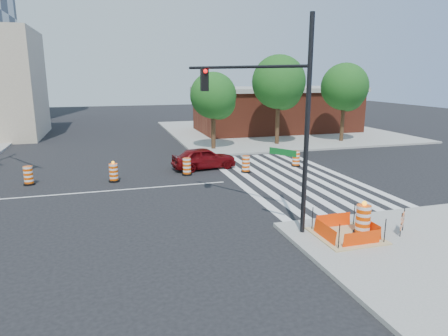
% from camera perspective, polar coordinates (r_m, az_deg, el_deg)
% --- Properties ---
extents(ground, '(120.00, 120.00, 0.00)m').
position_cam_1_polar(ground, '(21.51, -18.30, -3.29)').
color(ground, black).
rests_on(ground, ground).
extents(sidewalk_ne, '(22.00, 22.00, 0.15)m').
position_cam_1_polar(sidewalk_ne, '(42.66, 7.36, 5.28)').
color(sidewalk_ne, gray).
rests_on(sidewalk_ne, ground).
extents(crosswalk_east, '(6.75, 13.50, 0.01)m').
position_cam_1_polar(crosswalk_east, '(23.70, 9.13, -1.27)').
color(crosswalk_east, silver).
rests_on(crosswalk_east, ground).
extents(lane_centerline, '(14.00, 0.12, 0.01)m').
position_cam_1_polar(lane_centerline, '(21.51, -18.31, -3.28)').
color(lane_centerline, silver).
rests_on(lane_centerline, ground).
extents(excavation_pit, '(2.20, 2.20, 0.90)m').
position_cam_1_polar(excavation_pit, '(15.26, 17.09, -9.07)').
color(excavation_pit, tan).
rests_on(excavation_pit, ground).
extents(brick_storefront, '(16.50, 8.50, 4.60)m').
position_cam_1_polar(brick_storefront, '(42.42, 7.45, 8.28)').
color(brick_storefront, maroon).
rests_on(brick_storefront, ground).
extents(red_coupe, '(4.23, 2.11, 1.39)m').
position_cam_1_polar(red_coupe, '(25.38, -2.89, 1.43)').
color(red_coupe, '#60080B').
rests_on(red_coupe, ground).
extents(signal_pole_se, '(3.28, 4.99, 7.73)m').
position_cam_1_polar(signal_pole_se, '(15.11, 6.50, 8.90)').
color(signal_pole_se, black).
rests_on(signal_pole_se, ground).
extents(pit_drum, '(0.66, 0.66, 1.29)m').
position_cam_1_polar(pit_drum, '(15.43, 19.24, -7.15)').
color(pit_drum, black).
rests_on(pit_drum, ground).
extents(barricade, '(0.58, 0.54, 0.89)m').
position_cam_1_polar(barricade, '(16.09, 24.14, -6.90)').
color(barricade, '#EA4E04').
rests_on(barricade, ground).
extents(tree_north_c, '(3.65, 3.59, 6.10)m').
position_cam_1_polar(tree_north_c, '(31.35, -1.48, 9.95)').
color(tree_north_c, '#382314').
rests_on(tree_north_c, ground).
extents(tree_north_d, '(4.41, 4.41, 7.49)m').
position_cam_1_polar(tree_north_d, '(33.84, 7.85, 11.66)').
color(tree_north_d, '#382314').
rests_on(tree_north_d, ground).
extents(tree_north_e, '(4.05, 4.05, 6.88)m').
position_cam_1_polar(tree_north_e, '(36.59, 16.87, 10.69)').
color(tree_north_e, '#382314').
rests_on(tree_north_e, ground).
extents(median_drum_2, '(0.60, 0.60, 1.02)m').
position_cam_1_polar(median_drum_2, '(24.13, -26.15, -1.06)').
color(median_drum_2, black).
rests_on(median_drum_2, ground).
extents(median_drum_3, '(0.60, 0.60, 1.18)m').
position_cam_1_polar(median_drum_3, '(23.13, -15.49, -0.72)').
color(median_drum_3, black).
rests_on(median_drum_3, ground).
extents(median_drum_4, '(0.60, 0.60, 1.02)m').
position_cam_1_polar(median_drum_4, '(23.88, -5.32, 0.12)').
color(median_drum_4, black).
rests_on(median_drum_4, ground).
extents(median_drum_5, '(0.60, 0.60, 1.02)m').
position_cam_1_polar(median_drum_5, '(24.44, 3.14, 0.46)').
color(median_drum_5, black).
rests_on(median_drum_5, ground).
extents(median_drum_6, '(0.60, 0.60, 1.02)m').
position_cam_1_polar(median_drum_6, '(26.46, 10.24, 1.25)').
color(median_drum_6, black).
rests_on(median_drum_6, ground).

